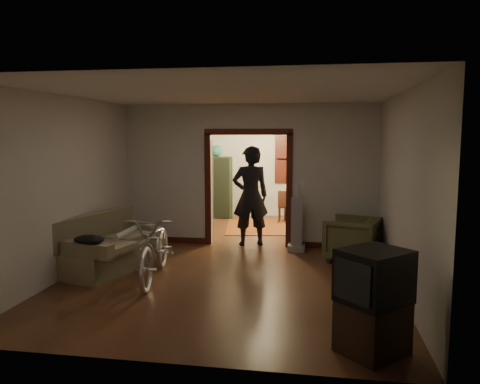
% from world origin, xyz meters
% --- Properties ---
extents(floor, '(5.00, 8.50, 0.01)m').
position_xyz_m(floor, '(0.00, 0.00, 0.00)').
color(floor, '#3D2113').
rests_on(floor, ground).
extents(ceiling, '(5.00, 8.50, 0.01)m').
position_xyz_m(ceiling, '(0.00, 0.00, 2.80)').
color(ceiling, white).
rests_on(ceiling, floor).
extents(wall_back, '(5.00, 0.02, 2.80)m').
position_xyz_m(wall_back, '(0.00, 4.25, 1.40)').
color(wall_back, beige).
rests_on(wall_back, floor).
extents(wall_left, '(0.02, 8.50, 2.80)m').
position_xyz_m(wall_left, '(-2.50, 0.00, 1.40)').
color(wall_left, beige).
rests_on(wall_left, floor).
extents(wall_right, '(0.02, 8.50, 2.80)m').
position_xyz_m(wall_right, '(2.50, 0.00, 1.40)').
color(wall_right, beige).
rests_on(wall_right, floor).
extents(partition_wall, '(5.00, 0.14, 2.80)m').
position_xyz_m(partition_wall, '(0.00, 0.75, 1.40)').
color(partition_wall, beige).
rests_on(partition_wall, floor).
extents(door_casing, '(1.74, 0.20, 2.32)m').
position_xyz_m(door_casing, '(0.00, 0.75, 1.10)').
color(door_casing, '#3D150D').
rests_on(door_casing, floor).
extents(far_window, '(0.98, 0.06, 1.28)m').
position_xyz_m(far_window, '(0.70, 4.21, 1.55)').
color(far_window, black).
rests_on(far_window, wall_back).
extents(chandelier, '(0.24, 0.24, 0.24)m').
position_xyz_m(chandelier, '(0.00, 2.50, 2.35)').
color(chandelier, '#FFE0A5').
rests_on(chandelier, ceiling).
extents(light_switch, '(0.08, 0.01, 0.12)m').
position_xyz_m(light_switch, '(1.05, 0.68, 1.25)').
color(light_switch, silver).
rests_on(light_switch, partition_wall).
extents(sofa, '(1.34, 2.11, 0.90)m').
position_xyz_m(sofa, '(-1.99, -1.20, 0.45)').
color(sofa, '#6C6448').
rests_on(sofa, floor).
extents(rolled_paper, '(0.10, 0.83, 0.10)m').
position_xyz_m(rolled_paper, '(-1.89, -0.90, 0.53)').
color(rolled_paper, beige).
rests_on(rolled_paper, sofa).
extents(jacket, '(0.46, 0.34, 0.13)m').
position_xyz_m(jacket, '(-1.94, -2.11, 0.68)').
color(jacket, black).
rests_on(jacket, sofa).
extents(bicycle, '(0.95, 2.01, 1.01)m').
position_xyz_m(bicycle, '(-1.08, -1.68, 0.51)').
color(bicycle, silver).
rests_on(bicycle, floor).
extents(armchair, '(1.08, 1.07, 0.78)m').
position_xyz_m(armchair, '(1.96, -0.17, 0.39)').
color(armchair, '#50522E').
rests_on(armchair, floor).
extents(tv_stand, '(0.80, 0.80, 0.54)m').
position_xyz_m(tv_stand, '(1.92, -3.69, 0.27)').
color(tv_stand, black).
rests_on(tv_stand, floor).
extents(crt_tv, '(0.83, 0.83, 0.54)m').
position_xyz_m(crt_tv, '(1.92, -3.69, 0.80)').
color(crt_tv, black).
rests_on(crt_tv, tv_stand).
extents(vacuum, '(0.35, 0.29, 1.03)m').
position_xyz_m(vacuum, '(0.98, 0.38, 0.52)').
color(vacuum, gray).
rests_on(vacuum, floor).
extents(person, '(0.84, 0.69, 1.99)m').
position_xyz_m(person, '(0.04, 0.74, 0.99)').
color(person, black).
rests_on(person, floor).
extents(oriental_rug, '(1.66, 2.05, 0.01)m').
position_xyz_m(oriental_rug, '(-0.05, 2.52, 0.01)').
color(oriental_rug, '#64290F').
rests_on(oriental_rug, floor).
extents(locker, '(0.90, 0.63, 1.62)m').
position_xyz_m(locker, '(-1.29, 3.72, 0.81)').
color(locker, '#22311D').
rests_on(locker, floor).
extents(globe, '(0.30, 0.30, 0.30)m').
position_xyz_m(globe, '(-1.29, 3.72, 1.94)').
color(globe, '#1E5972').
rests_on(globe, locker).
extents(desk, '(1.02, 0.76, 0.67)m').
position_xyz_m(desk, '(0.95, 3.83, 0.33)').
color(desk, '#321910').
rests_on(desk, floor).
extents(desk_chair, '(0.44, 0.44, 0.81)m').
position_xyz_m(desk_chair, '(0.57, 3.32, 0.41)').
color(desk_chair, '#321910').
rests_on(desk_chair, floor).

